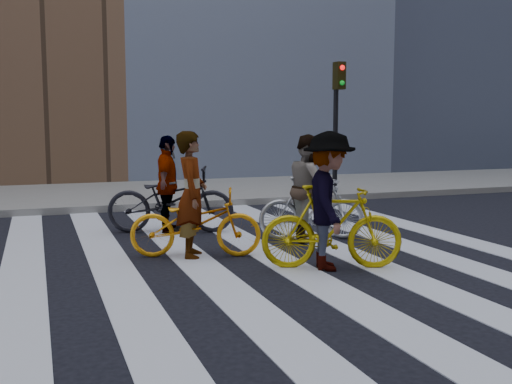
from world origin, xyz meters
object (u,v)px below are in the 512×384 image
bike_yellow_left (196,223)px  bike_yellow_right (332,227)px  bike_dark_rear (171,200)px  rider_right (329,201)px  traffic_signal (337,106)px  rider_rear (167,184)px  rider_left (192,195)px  rider_mid (309,188)px  bike_silver_mid (312,208)px

bike_yellow_left → bike_yellow_right: bearing=-113.0°
bike_dark_rear → rider_right: size_ratio=1.21×
traffic_signal → bike_yellow_left: bearing=-134.1°
rider_rear → rider_left: bearing=-162.7°
rider_left → rider_rear: (0.07, 1.97, -0.05)m
traffic_signal → rider_left: size_ratio=1.88×
bike_yellow_right → rider_right: 0.35m
traffic_signal → bike_yellow_right: traffic_signal is taller
rider_mid → rider_right: 1.92m
bike_dark_rear → bike_yellow_right: bearing=-137.2°
rider_right → rider_rear: bearing=43.8°
bike_silver_mid → rider_left: (-2.12, -0.54, 0.37)m
traffic_signal → rider_right: size_ratio=1.87×
rider_rear → traffic_signal: bearing=-38.6°
bike_silver_mid → bike_yellow_right: (-0.59, -1.82, 0.03)m
rider_left → rider_rear: rider_left is taller
bike_yellow_right → rider_rear: bearing=44.5°
traffic_signal → bike_dark_rear: (-4.79, -3.04, -1.71)m
traffic_signal → bike_silver_mid: 5.56m
bike_yellow_left → rider_left: size_ratio=1.04×
bike_yellow_right → rider_right: size_ratio=1.02×
bike_silver_mid → rider_right: size_ratio=0.96×
bike_yellow_right → bike_yellow_left: bearing=69.4°
traffic_signal → bike_dark_rear: size_ratio=1.54×
bike_silver_mid → rider_right: rider_right is taller
bike_yellow_left → bike_silver_mid: (2.07, 0.54, 0.03)m
bike_yellow_left → rider_left: rider_left is taller
bike_silver_mid → rider_rear: 2.51m
rider_mid → traffic_signal: bearing=-16.8°
bike_dark_rear → rider_left: 2.00m
bike_silver_mid → rider_mid: size_ratio=1.01×
rider_mid → rider_right: size_ratio=0.96×
rider_rear → rider_mid: bearing=-106.2°
bike_yellow_left → bike_silver_mid: 2.14m
rider_left → rider_right: size_ratio=0.99×
rider_left → rider_mid: rider_left is taller
bike_yellow_left → bike_silver_mid: size_ratio=1.07×
bike_yellow_left → rider_rear: rider_rear is taller
traffic_signal → rider_left: traffic_signal is taller
traffic_signal → rider_mid: (-2.85, -4.47, -1.43)m
bike_silver_mid → bike_dark_rear: 2.45m
rider_mid → rider_rear: 2.45m
rider_mid → bike_dark_rear: bearing=69.5°
traffic_signal → rider_mid: bearing=-122.5°
bike_dark_rear → rider_mid: rider_mid is taller
rider_right → rider_rear: (-1.41, 3.25, -0.06)m
bike_yellow_left → rider_mid: rider_mid is taller
bike_yellow_right → rider_rear: size_ratio=1.09×
rider_right → rider_rear: 3.54m
bike_yellow_left → bike_yellow_right: 1.96m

